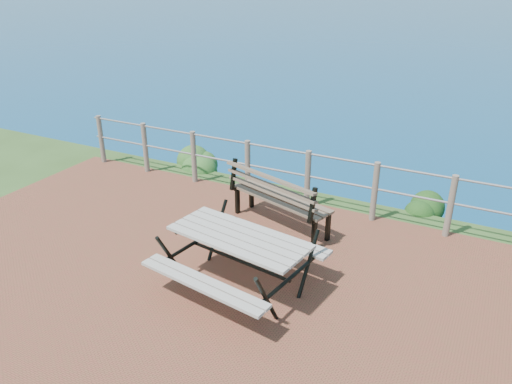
% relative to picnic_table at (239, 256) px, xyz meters
% --- Properties ---
extents(ground, '(10.00, 7.00, 0.12)m').
position_rel_picnic_table_xyz_m(ground, '(-0.13, -0.73, -0.48)').
color(ground, brown).
rests_on(ground, ground).
extents(safety_railing, '(9.40, 0.10, 1.00)m').
position_rel_picnic_table_xyz_m(safety_railing, '(-0.13, 2.62, 0.09)').
color(safety_railing, '#6B5B4C').
rests_on(safety_railing, ground).
extents(picnic_table, '(1.87, 1.54, 0.75)m').
position_rel_picnic_table_xyz_m(picnic_table, '(0.00, 0.00, 0.00)').
color(picnic_table, gray).
rests_on(picnic_table, ground).
extents(park_bench, '(1.81, 0.94, 0.99)m').
position_rel_picnic_table_xyz_m(park_bench, '(-0.22, 1.74, 0.17)').
color(park_bench, brown).
rests_on(park_bench, ground).
extents(shrub_lip_west, '(0.78, 0.78, 0.52)m').
position_rel_picnic_table_xyz_m(shrub_lip_west, '(-2.91, 3.39, -0.48)').
color(shrub_lip_west, '#255921').
rests_on(shrub_lip_west, ground).
extents(shrub_lip_east, '(0.68, 0.68, 0.38)m').
position_rel_picnic_table_xyz_m(shrub_lip_east, '(1.66, 3.52, -0.48)').
color(shrub_lip_east, '#143D12').
rests_on(shrub_lip_east, ground).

